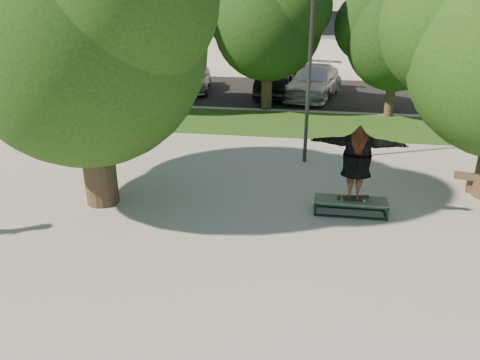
% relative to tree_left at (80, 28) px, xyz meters
% --- Properties ---
extents(ground, '(120.00, 120.00, 0.00)m').
position_rel_tree_left_xyz_m(ground, '(4.29, -1.09, -4.42)').
color(ground, '#9F9A92').
rests_on(ground, ground).
extents(grass_strip, '(30.00, 4.00, 0.02)m').
position_rel_tree_left_xyz_m(grass_strip, '(5.29, 8.41, -4.41)').
color(grass_strip, '#224C15').
rests_on(grass_strip, ground).
extents(asphalt_strip, '(40.00, 8.00, 0.01)m').
position_rel_tree_left_xyz_m(asphalt_strip, '(4.29, 14.91, -4.42)').
color(asphalt_strip, black).
rests_on(asphalt_strip, ground).
extents(tree_left, '(6.96, 5.95, 7.12)m').
position_rel_tree_left_xyz_m(tree_left, '(0.00, 0.00, 0.00)').
color(tree_left, '#38281E').
rests_on(tree_left, ground).
extents(bg_tree_left, '(5.28, 4.51, 5.77)m').
position_rel_tree_left_xyz_m(bg_tree_left, '(-2.28, 9.98, -0.69)').
color(bg_tree_left, '#38281E').
rests_on(bg_tree_left, ground).
extents(bg_tree_mid, '(5.76, 4.92, 6.24)m').
position_rel_tree_left_xyz_m(bg_tree_mid, '(3.22, 10.98, -0.41)').
color(bg_tree_mid, '#38281E').
rests_on(bg_tree_mid, ground).
extents(bg_tree_right, '(5.04, 4.31, 5.43)m').
position_rel_tree_left_xyz_m(bg_tree_right, '(8.73, 10.47, -0.93)').
color(bg_tree_right, '#38281E').
rests_on(bg_tree_right, ground).
extents(lamppost, '(0.25, 0.15, 6.11)m').
position_rel_tree_left_xyz_m(lamppost, '(5.29, 3.91, -1.27)').
color(lamppost, '#2D2D30').
rests_on(lamppost, ground).
extents(grind_box, '(1.80, 0.60, 0.38)m').
position_rel_tree_left_xyz_m(grind_box, '(6.55, 0.25, -4.23)').
color(grind_box, black).
rests_on(grind_box, ground).
extents(skater_rig, '(2.33, 0.80, 1.94)m').
position_rel_tree_left_xyz_m(skater_rig, '(6.59, 0.25, -3.04)').
color(skater_rig, white).
rests_on(skater_rig, grind_box).
extents(car_silver_a, '(2.41, 4.56, 1.48)m').
position_rel_tree_left_xyz_m(car_silver_a, '(-1.08, 14.44, -3.68)').
color(car_silver_a, '#A2A2A6').
rests_on(car_silver_a, asphalt_strip).
extents(car_dark, '(1.64, 4.48, 1.47)m').
position_rel_tree_left_xyz_m(car_dark, '(3.26, 13.87, -3.69)').
color(car_dark, black).
rests_on(car_dark, asphalt_strip).
extents(car_grey, '(2.48, 4.78, 1.29)m').
position_rel_tree_left_xyz_m(car_grey, '(5.19, 14.61, -3.78)').
color(car_grey, '#545559').
rests_on(car_grey, asphalt_strip).
extents(car_silver_b, '(3.29, 5.79, 1.58)m').
position_rel_tree_left_xyz_m(car_silver_b, '(5.44, 13.86, -3.63)').
color(car_silver_b, silver).
rests_on(car_silver_b, asphalt_strip).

